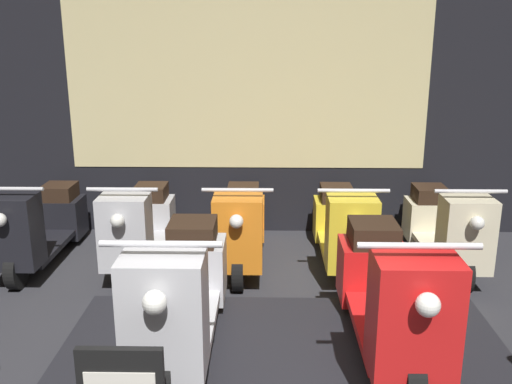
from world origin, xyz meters
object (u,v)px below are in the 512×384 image
Objects in this scene: scooter_display_right at (389,294)px; scooter_backrow_1 at (140,227)px; scooter_backrow_3 at (342,228)px; scooter_backrow_4 at (445,229)px; scooter_backrow_0 at (40,226)px; scooter_backrow_2 at (241,227)px; scooter_display_left at (182,292)px.

scooter_display_right is 1.00× the size of scooter_backrow_1.
scooter_backrow_4 is (0.92, 0.00, 0.00)m from scooter_backrow_3.
scooter_backrow_2 is (1.84, 0.00, 0.00)m from scooter_backrow_0.
scooter_backrow_4 is (2.76, 0.00, 0.00)m from scooter_backrow_1.
scooter_display_left is 1.00× the size of scooter_backrow_2.
scooter_backrow_0 is (-1.58, 1.90, -0.27)m from scooter_display_left.
scooter_backrow_0 and scooter_backrow_1 have the same top height.
scooter_display_right is 3.37m from scooter_backrow_0.
scooter_display_left is 1.00× the size of scooter_backrow_3.
scooter_display_left is 1.00× the size of scooter_backrow_1.
scooter_backrow_2 and scooter_backrow_4 have the same top height.
scooter_backrow_3 is at bearing 0.00° from scooter_backrow_2.
scooter_backrow_3 is at bearing 90.40° from scooter_display_right.
scooter_backrow_0 is 3.68m from scooter_backrow_4.
scooter_backrow_2 is at bearing 180.00° from scooter_backrow_4.
scooter_backrow_1 is at bearing 134.34° from scooter_display_right.
scooter_display_left is 2.84m from scooter_backrow_4.
scooter_backrow_2 is 0.92m from scooter_backrow_3.
scooter_backrow_1 is 0.92m from scooter_backrow_2.
scooter_display_right reaches higher than scooter_backrow_4.
scooter_display_left reaches higher than scooter_backrow_4.
scooter_display_left is at bearing -121.78° from scooter_backrow_3.
scooter_display_left reaches higher than scooter_backrow_1.
scooter_backrow_1 is at bearing 180.00° from scooter_backrow_3.
scooter_backrow_0 is 2.76m from scooter_backrow_3.
scooter_display_right is at bearing 0.00° from scooter_display_left.
scooter_backrow_2 is at bearing 0.00° from scooter_backrow_0.
scooter_backrow_3 is 1.00× the size of scooter_backrow_4.
scooter_display_left is at bearing 180.00° from scooter_display_right.
scooter_display_left is 1.19m from scooter_display_right.
scooter_display_right is 2.66m from scooter_backrow_1.
scooter_display_left reaches higher than scooter_backrow_0.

